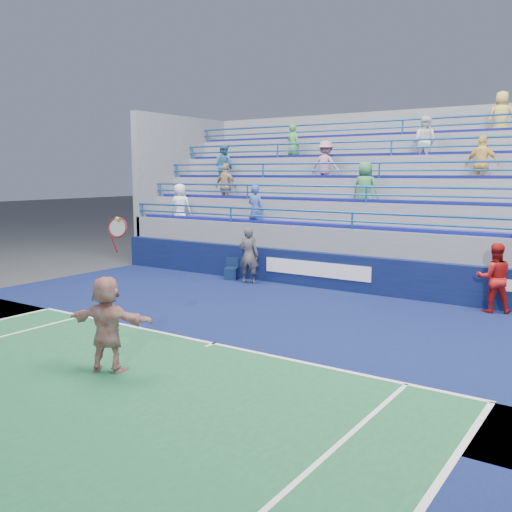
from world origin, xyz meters
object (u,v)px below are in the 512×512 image
Objects in this scene: judge_chair at (232,273)px; tennis_player at (107,324)px; ball_girl at (494,278)px; line_judge at (249,255)px.

tennis_player reaches higher than judge_chair.
ball_girl reaches higher than judge_chair.
judge_chair is at bearing -31.83° from line_judge.
tennis_player is at bearing 89.19° from line_judge.
tennis_player reaches higher than ball_girl.
judge_chair is 0.26× the size of tennis_player.
line_judge is at bearing 107.83° from tennis_player.
judge_chair is 9.07m from tennis_player.
tennis_player is 8.58m from line_judge.
tennis_player is (3.45, -8.36, 0.64)m from judge_chair.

